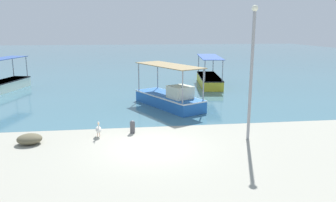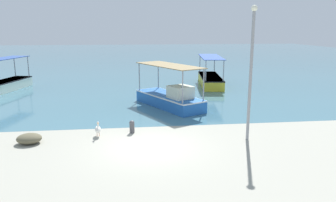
# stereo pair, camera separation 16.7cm
# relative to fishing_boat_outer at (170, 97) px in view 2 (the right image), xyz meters

# --- Properties ---
(ground) EXTENTS (120.00, 120.00, 0.00)m
(ground) POSITION_rel_fishing_boat_outer_xyz_m (-1.90, -7.40, -0.65)
(ground) COLOR #A09D8E
(harbor_water) EXTENTS (110.00, 90.00, 0.00)m
(harbor_water) POSITION_rel_fishing_boat_outer_xyz_m (-1.90, 40.60, -0.64)
(harbor_water) COLOR #426F7F
(harbor_water) RESTS_ON ground
(fishing_boat_outer) EXTENTS (4.30, 5.97, 2.80)m
(fishing_boat_outer) POSITION_rel_fishing_boat_outer_xyz_m (0.00, 0.00, 0.00)
(fishing_boat_outer) COLOR #235FB3
(fishing_boat_outer) RESTS_ON harbor_water
(fishing_boat_center) EXTENTS (2.66, 6.81, 2.64)m
(fishing_boat_center) POSITION_rel_fishing_boat_outer_xyz_m (4.75, 8.06, -0.07)
(fishing_boat_center) COLOR gold
(fishing_boat_center) RESTS_ON harbor_water
(fishing_boat_near_right) EXTENTS (3.13, 6.64, 2.72)m
(fishing_boat_near_right) POSITION_rel_fishing_boat_outer_xyz_m (-13.15, 7.19, -0.06)
(fishing_boat_near_right) COLOR white
(fishing_boat_near_right) RESTS_ON harbor_water
(pelican) EXTENTS (0.37, 0.80, 0.80)m
(pelican) POSITION_rel_fishing_boat_outer_xyz_m (-4.28, -5.67, -0.27)
(pelican) COLOR #E0997A
(pelican) RESTS_ON ground
(lamp_post) EXTENTS (0.28, 0.28, 6.16)m
(lamp_post) POSITION_rel_fishing_boat_outer_xyz_m (2.78, -6.98, 2.80)
(lamp_post) COLOR gray
(lamp_post) RESTS_ON ground
(mooring_bollard) EXTENTS (0.26, 0.26, 0.65)m
(mooring_bollard) POSITION_rel_fishing_boat_outer_xyz_m (-2.63, -5.30, -0.30)
(mooring_bollard) COLOR #47474C
(mooring_bollard) RESTS_ON ground
(net_pile) EXTENTS (1.12, 0.95, 0.47)m
(net_pile) POSITION_rel_fishing_boat_outer_xyz_m (-7.33, -6.30, -0.41)
(net_pile) COLOR brown
(net_pile) RESTS_ON ground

